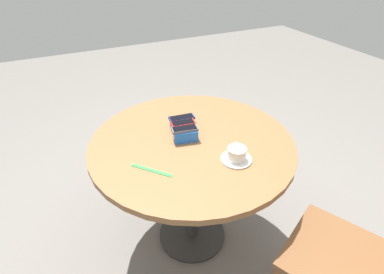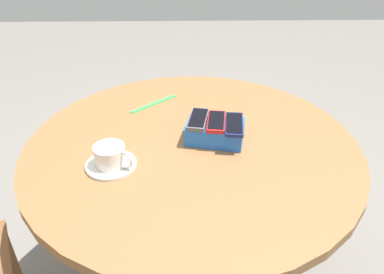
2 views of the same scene
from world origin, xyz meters
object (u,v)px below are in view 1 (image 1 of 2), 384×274
object	(u,v)px
coffee_cup	(237,153)
chair_near_window	(355,268)
phone_navy	(182,118)
saucer	(236,159)
lanyard_strap	(151,170)
phone_red	(183,123)
round_table	(192,157)
phone_box	(183,129)
phone_gray	(185,129)

from	to	relation	value
coffee_cup	chair_near_window	xyz separation A→B (m)	(0.52, 0.25, -0.30)
phone_navy	saucer	xyz separation A→B (m)	(0.35, 0.11, -0.06)
phone_navy	lanyard_strap	distance (m)	0.37
phone_red	chair_near_window	world-z (taller)	chair_near_window
round_table	lanyard_strap	xyz separation A→B (m)	(0.13, -0.26, 0.11)
phone_red	chair_near_window	bearing A→B (deg)	25.19
round_table	phone_red	world-z (taller)	phone_red
saucer	lanyard_strap	world-z (taller)	saucer
round_table	saucer	world-z (taller)	saucer
phone_box	phone_navy	size ratio (longest dim) A/B	1.40
saucer	coffee_cup	size ratio (longest dim) A/B	1.27
round_table	chair_near_window	xyz separation A→B (m)	(0.75, 0.37, -0.16)
phone_navy	coffee_cup	bearing A→B (deg)	18.26
lanyard_strap	chair_near_window	world-z (taller)	chair_near_window
saucer	chair_near_window	bearing A→B (deg)	26.24
coffee_cup	phone_gray	bearing A→B (deg)	-149.12
round_table	chair_near_window	size ratio (longest dim) A/B	1.22
round_table	phone_navy	bearing A→B (deg)	-179.78
phone_box	lanyard_strap	xyz separation A→B (m)	(0.20, -0.24, -0.03)
phone_box	saucer	bearing A→B (deg)	23.45
phone_box	coffee_cup	world-z (taller)	coffee_cup
round_table	phone_box	xyz separation A→B (m)	(-0.07, -0.02, 0.14)
lanyard_strap	chair_near_window	size ratio (longest dim) A/B	0.24
phone_box	lanyard_strap	distance (m)	0.32
phone_gray	chair_near_window	bearing A→B (deg)	27.61
phone_box	saucer	size ratio (longest dim) A/B	1.36
phone_red	phone_gray	bearing A→B (deg)	-15.50
saucer	lanyard_strap	bearing A→B (deg)	-104.26
lanyard_strap	phone_gray	bearing A→B (deg)	123.93
phone_red	round_table	bearing A→B (deg)	12.25
round_table	phone_navy	distance (m)	0.21
phone_box	chair_near_window	xyz separation A→B (m)	(0.82, 0.38, -0.29)
phone_box	phone_red	bearing A→B (deg)	-169.58
phone_box	phone_navy	world-z (taller)	phone_navy
phone_navy	coffee_cup	size ratio (longest dim) A/B	1.23
phone_red	lanyard_strap	bearing A→B (deg)	-49.48
coffee_cup	phone_red	bearing A→B (deg)	-156.28
phone_red	chair_near_window	size ratio (longest dim) A/B	0.15
phone_red	lanyard_strap	distance (m)	0.32
round_table	lanyard_strap	bearing A→B (deg)	-62.67
phone_red	lanyard_strap	xyz separation A→B (m)	(0.21, -0.24, -0.06)
phone_gray	chair_near_window	xyz separation A→B (m)	(0.76, 0.40, -0.33)
phone_navy	lanyard_strap	size ratio (longest dim) A/B	0.70
phone_red	phone_gray	distance (m)	0.06
phone_navy	saucer	distance (m)	0.37
coffee_cup	chair_near_window	world-z (taller)	chair_near_window
phone_navy	coffee_cup	distance (m)	0.37
phone_gray	lanyard_strap	bearing A→B (deg)	-56.07
round_table	phone_box	distance (m)	0.15
lanyard_strap	round_table	bearing A→B (deg)	117.33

